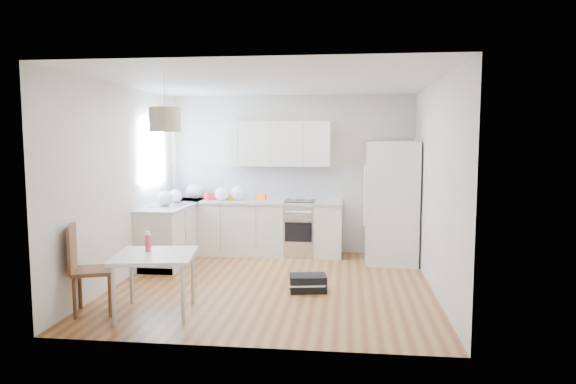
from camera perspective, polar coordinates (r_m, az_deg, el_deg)
The scene contains 29 objects.
floor at distance 7.05m, azimuth -1.67°, elevation -10.25°, with size 4.20×4.20×0.00m, color brown.
ceiling at distance 6.80m, azimuth -1.74°, elevation 12.14°, with size 4.20×4.20×0.00m, color white.
wall_back at distance 8.87m, azimuth 0.24°, elevation 1.98°, with size 4.20×4.20×0.00m, color beige.
wall_left at distance 7.39m, azimuth -18.03°, elevation 0.88°, with size 4.20×4.20×0.00m, color beige.
wall_right at distance 6.82m, azimuth 16.05°, elevation 0.53°, with size 4.20×4.20×0.00m, color beige.
window_glassblock at distance 8.42m, azimuth -14.79°, elevation 4.29°, with size 0.02×1.00×1.00m, color #BFE0F9.
cabinets_back at distance 8.77m, azimuth -3.88°, elevation -4.07°, with size 3.00×0.60×0.88m, color silver.
cabinets_left at distance 8.51m, azimuth -12.62°, elevation -4.52°, with size 0.60×1.80×0.88m, color silver.
counter_back at distance 8.71m, azimuth -3.90°, elevation -1.08°, with size 3.02×0.64×0.04m, color #B8BBBE.
counter_left at distance 8.44m, azimuth -12.69°, elevation -1.45°, with size 0.64×1.82×0.04m, color #B8BBBE.
backsplash_back at distance 8.96m, azimuth -3.58°, elevation 1.11°, with size 3.00×0.01×0.58m, color white.
backsplash_left at distance 8.50m, azimuth -14.61°, elevation 0.67°, with size 0.01×1.80×0.58m, color white.
upper_cabinets at distance 8.71m, azimuth -0.86°, elevation 5.36°, with size 1.70×0.32×0.75m, color silver.
range_oven at distance 8.67m, azimuth 1.34°, elevation -4.18°, with size 0.50×0.61×0.88m, color silver, non-canonical shape.
sink at distance 8.39m, azimuth -12.81°, elevation -1.39°, with size 0.50×0.80×0.16m, color silver, non-canonical shape.
refrigerator at distance 8.34m, azimuth 11.55°, elevation -1.08°, with size 0.91×0.96×1.92m, color white, non-canonical shape.
dining_table at distance 5.99m, azimuth -14.55°, elevation -7.34°, with size 0.99×0.99×0.68m.
dining_chair at distance 6.23m, azimuth -20.78°, elevation -7.94°, with size 0.43×0.43×1.03m, color #442C14, non-canonical shape.
drink_bottle at distance 6.08m, azimuth -15.29°, elevation -5.33°, with size 0.07×0.07×0.24m, color #E84066.
gym_bag at distance 6.73m, azimuth 2.25°, elevation -10.08°, with size 0.46×0.30×0.21m, color black.
pendant_lamp at distance 5.97m, azimuth -13.50°, elevation 7.84°, with size 0.35×0.35×0.27m, color beige.
grocery_bag_a at distance 9.01m, azimuth -10.35°, elevation 0.06°, with size 0.30×0.25×0.27m, color white.
grocery_bag_b at distance 8.75m, azimuth -7.35°, elevation -0.22°, with size 0.25×0.21×0.22m, color white.
grocery_bag_c at distance 8.76m, azimuth -5.48°, elevation -0.12°, with size 0.27×0.23×0.25m, color white.
grocery_bag_d at distance 8.62m, azimuth -12.43°, elevation -0.44°, with size 0.24×0.20×0.21m, color white.
grocery_bag_e at distance 8.21m, azimuth -13.53°, elevation -0.71°, with size 0.26×0.22×0.23m, color white.
snack_orange at distance 8.71m, azimuth -3.03°, elevation -0.59°, with size 0.16×0.10×0.11m, color orange.
snack_yellow at distance 8.79m, azimuth -6.31°, elevation -0.55°, with size 0.16×0.10×0.11m, color gold.
snack_red at distance 8.89m, azimuth -8.65°, elevation -0.48°, with size 0.17×0.11×0.12m, color red.
Camera 1 is at (0.97, -6.70, 1.97)m, focal length 32.00 mm.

